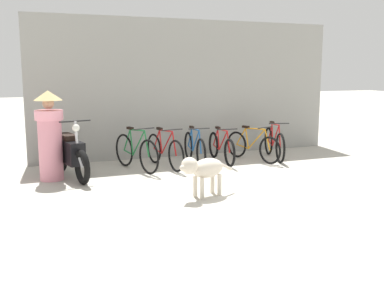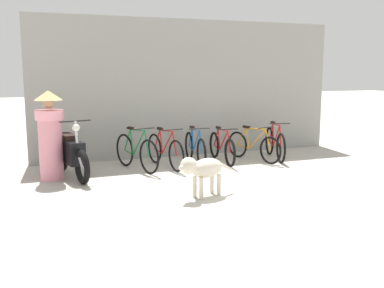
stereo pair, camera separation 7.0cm
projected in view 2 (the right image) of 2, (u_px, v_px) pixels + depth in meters
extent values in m
plane|color=#B7B2A5|center=(262.00, 190.00, 7.73)|extent=(60.00, 60.00, 0.00)
cube|color=gray|center=(190.00, 88.00, 10.75)|extent=(7.46, 0.20, 3.21)
torus|color=black|center=(149.00, 157.00, 8.85)|extent=(0.24, 0.68, 0.70)
torus|color=black|center=(125.00, 150.00, 9.61)|extent=(0.24, 0.68, 0.70)
cylinder|color=#1E7238|center=(139.00, 143.00, 9.11)|extent=(0.17, 0.47, 0.58)
cylinder|color=#1E7238|center=(132.00, 142.00, 9.33)|extent=(0.06, 0.13, 0.53)
cylinder|color=#1E7238|center=(137.00, 130.00, 9.10)|extent=(0.19, 0.54, 0.06)
cylinder|color=#1E7238|center=(129.00, 152.00, 9.47)|extent=(0.13, 0.36, 0.08)
cylinder|color=#1E7238|center=(128.00, 140.00, 9.46)|extent=(0.11, 0.29, 0.48)
cylinder|color=#1E7238|center=(147.00, 144.00, 8.87)|extent=(0.08, 0.17, 0.51)
cube|color=black|center=(130.00, 128.00, 9.32)|extent=(0.12, 0.19, 0.05)
cylinder|color=black|center=(145.00, 129.00, 8.87)|extent=(0.45, 0.16, 0.02)
torus|color=black|center=(176.00, 156.00, 9.05)|extent=(0.15, 0.65, 0.66)
torus|color=black|center=(155.00, 148.00, 9.92)|extent=(0.15, 0.65, 0.66)
cylinder|color=red|center=(167.00, 143.00, 9.35)|extent=(0.11, 0.50, 0.54)
cylinder|color=red|center=(161.00, 142.00, 9.61)|extent=(0.05, 0.13, 0.50)
cylinder|color=red|center=(166.00, 131.00, 9.36)|extent=(0.12, 0.59, 0.06)
cylinder|color=red|center=(158.00, 151.00, 9.76)|extent=(0.09, 0.39, 0.08)
cylinder|color=red|center=(157.00, 139.00, 9.77)|extent=(0.08, 0.31, 0.46)
cylinder|color=red|center=(174.00, 144.00, 9.08)|extent=(0.06, 0.18, 0.48)
cube|color=black|center=(160.00, 129.00, 9.61)|extent=(0.10, 0.19, 0.05)
cylinder|color=black|center=(173.00, 130.00, 9.10)|extent=(0.46, 0.10, 0.02)
torus|color=black|center=(201.00, 154.00, 9.33)|extent=(0.11, 0.64, 0.64)
torus|color=black|center=(189.00, 146.00, 10.32)|extent=(0.11, 0.64, 0.64)
cylinder|color=#1959A5|center=(196.00, 141.00, 9.68)|extent=(0.08, 0.51, 0.53)
cylinder|color=#1959A5|center=(193.00, 140.00, 9.96)|extent=(0.04, 0.13, 0.49)
cylinder|color=#1959A5|center=(196.00, 130.00, 9.69)|extent=(0.09, 0.60, 0.06)
cylinder|color=#1959A5|center=(191.00, 148.00, 10.13)|extent=(0.07, 0.39, 0.08)
cylinder|color=#1959A5|center=(191.00, 137.00, 10.15)|extent=(0.06, 0.31, 0.45)
cylinder|color=#1959A5|center=(200.00, 142.00, 9.36)|extent=(0.05, 0.18, 0.47)
cube|color=black|center=(192.00, 127.00, 9.97)|extent=(0.09, 0.19, 0.05)
cylinder|color=black|center=(199.00, 129.00, 9.39)|extent=(0.46, 0.07, 0.02)
torus|color=black|center=(230.00, 153.00, 9.51)|extent=(0.11, 0.61, 0.61)
torus|color=black|center=(214.00, 145.00, 10.52)|extent=(0.11, 0.61, 0.61)
cylinder|color=red|center=(224.00, 141.00, 9.86)|extent=(0.08, 0.52, 0.51)
cylinder|color=red|center=(219.00, 139.00, 10.16)|extent=(0.04, 0.14, 0.46)
cylinder|color=red|center=(223.00, 130.00, 9.88)|extent=(0.08, 0.61, 0.06)
cylinder|color=red|center=(217.00, 147.00, 10.33)|extent=(0.07, 0.40, 0.07)
cylinder|color=red|center=(216.00, 137.00, 10.34)|extent=(0.06, 0.32, 0.43)
cylinder|color=red|center=(229.00, 142.00, 9.55)|extent=(0.05, 0.19, 0.45)
cube|color=black|center=(218.00, 128.00, 10.17)|extent=(0.09, 0.19, 0.05)
cylinder|color=black|center=(228.00, 129.00, 9.58)|extent=(0.46, 0.07, 0.02)
torus|color=black|center=(270.00, 150.00, 9.78)|extent=(0.23, 0.60, 0.61)
torus|color=black|center=(237.00, 144.00, 10.57)|extent=(0.23, 0.60, 0.61)
cylinder|color=orange|center=(257.00, 139.00, 10.06)|extent=(0.18, 0.49, 0.51)
cylinder|color=orange|center=(248.00, 138.00, 10.29)|extent=(0.07, 0.13, 0.47)
cylinder|color=orange|center=(256.00, 129.00, 10.06)|extent=(0.21, 0.57, 0.06)
cylinder|color=orange|center=(243.00, 146.00, 10.43)|extent=(0.15, 0.38, 0.07)
cylinder|color=orange|center=(242.00, 136.00, 10.43)|extent=(0.12, 0.30, 0.43)
cylinder|color=orange|center=(268.00, 140.00, 9.81)|extent=(0.08, 0.18, 0.45)
cube|color=black|center=(246.00, 127.00, 10.28)|extent=(0.12, 0.19, 0.05)
cylinder|color=black|center=(266.00, 128.00, 9.82)|extent=(0.45, 0.16, 0.02)
torus|color=black|center=(281.00, 148.00, 9.89)|extent=(0.24, 0.66, 0.67)
torus|color=black|center=(269.00, 141.00, 10.90)|extent=(0.24, 0.66, 0.67)
cylinder|color=red|center=(276.00, 136.00, 10.25)|extent=(0.17, 0.50, 0.56)
cylinder|color=red|center=(273.00, 135.00, 10.54)|extent=(0.06, 0.13, 0.51)
cylinder|color=red|center=(276.00, 125.00, 10.26)|extent=(0.19, 0.58, 0.06)
cylinder|color=red|center=(271.00, 143.00, 10.72)|extent=(0.14, 0.38, 0.08)
cylinder|color=red|center=(271.00, 132.00, 10.73)|extent=(0.11, 0.30, 0.47)
cylinder|color=red|center=(280.00, 137.00, 9.93)|extent=(0.08, 0.18, 0.50)
cube|color=black|center=(273.00, 122.00, 10.54)|extent=(0.12, 0.19, 0.05)
cylinder|color=black|center=(280.00, 124.00, 9.95)|extent=(0.45, 0.15, 0.02)
torus|color=black|center=(82.00, 167.00, 8.06)|extent=(0.23, 0.64, 0.63)
torus|color=black|center=(61.00, 156.00, 9.12)|extent=(0.23, 0.64, 0.63)
cube|color=black|center=(71.00, 151.00, 8.56)|extent=(0.46, 0.98, 0.43)
cube|color=black|center=(67.00, 137.00, 8.65)|extent=(0.36, 0.64, 0.10)
cylinder|color=silver|center=(77.00, 138.00, 8.18)|extent=(0.08, 0.15, 0.62)
cylinder|color=silver|center=(80.00, 161.00, 8.12)|extent=(0.08, 0.22, 0.22)
cylinder|color=black|center=(75.00, 121.00, 8.17)|extent=(0.57, 0.14, 0.03)
sphere|color=silver|center=(76.00, 128.00, 8.16)|extent=(0.17, 0.17, 0.14)
ellipsoid|color=beige|center=(207.00, 168.00, 7.27)|extent=(0.66, 0.48, 0.32)
cylinder|color=beige|center=(201.00, 188.00, 7.14)|extent=(0.09, 0.09, 0.35)
cylinder|color=beige|center=(195.00, 186.00, 7.28)|extent=(0.09, 0.09, 0.35)
cylinder|color=beige|center=(219.00, 185.00, 7.37)|extent=(0.09, 0.09, 0.35)
cylinder|color=beige|center=(212.00, 183.00, 7.50)|extent=(0.09, 0.09, 0.35)
sphere|color=beige|center=(189.00, 166.00, 7.03)|extent=(0.34, 0.34, 0.27)
ellipsoid|color=beige|center=(183.00, 168.00, 6.97)|extent=(0.17, 0.15, 0.10)
cylinder|color=beige|center=(225.00, 167.00, 7.52)|extent=(0.27, 0.12, 0.17)
cylinder|color=pink|center=(51.00, 145.00, 8.36)|extent=(0.59, 0.59, 1.31)
cylinder|color=#FFA0B2|center=(49.00, 115.00, 8.27)|extent=(0.70, 0.70, 0.18)
sphere|color=tan|center=(49.00, 103.00, 8.23)|extent=(0.28, 0.28, 0.21)
cone|color=tan|center=(48.00, 95.00, 8.21)|extent=(0.71, 0.71, 0.18)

